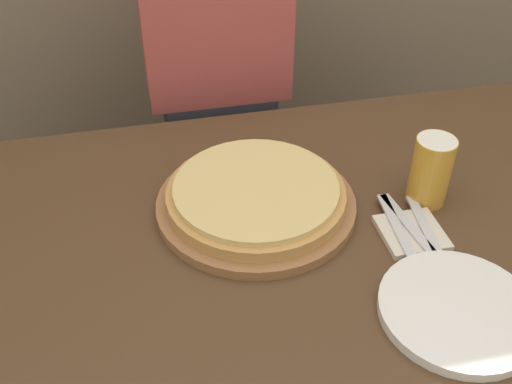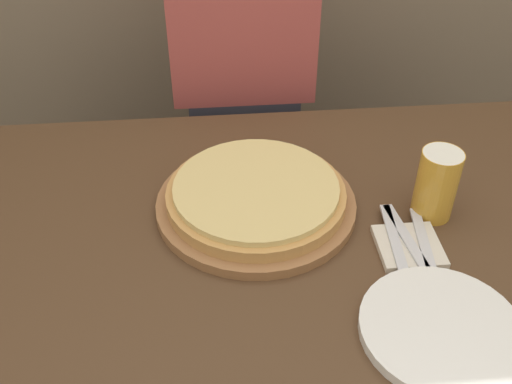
{
  "view_description": "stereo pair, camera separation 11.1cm",
  "coord_description": "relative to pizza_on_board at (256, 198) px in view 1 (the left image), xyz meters",
  "views": [
    {
      "loc": [
        -0.27,
        -0.79,
        1.49
      ],
      "look_at": [
        -0.08,
        0.06,
        0.79
      ],
      "focal_mm": 42.0,
      "sensor_mm": 36.0,
      "label": 1
    },
    {
      "loc": [
        -0.16,
        -0.8,
        1.49
      ],
      "look_at": [
        -0.08,
        0.06,
        0.79
      ],
      "focal_mm": 42.0,
      "sensor_mm": 36.0,
      "label": 2
    }
  ],
  "objects": [
    {
      "name": "dinner_plate",
      "position": [
        0.25,
        -0.32,
        -0.02
      ],
      "size": [
        0.25,
        0.25,
        0.02
      ],
      "color": "white",
      "rests_on": "dining_table"
    },
    {
      "name": "pizza_on_board",
      "position": [
        0.0,
        0.0,
        0.0
      ],
      "size": [
        0.38,
        0.38,
        0.06
      ],
      "color": "#99663D",
      "rests_on": "dining_table"
    },
    {
      "name": "fork",
      "position": [
        0.23,
        -0.13,
        -0.01
      ],
      "size": [
        0.03,
        0.21,
        0.0
      ],
      "color": "silver",
      "rests_on": "napkin_stack"
    },
    {
      "name": "spoon",
      "position": [
        0.28,
        -0.13,
        -0.01
      ],
      "size": [
        0.04,
        0.18,
        0.0
      ],
      "color": "silver",
      "rests_on": "napkin_stack"
    },
    {
      "name": "dining_table",
      "position": [
        0.08,
        -0.06,
        -0.4
      ],
      "size": [
        1.37,
        0.82,
        0.75
      ],
      "color": "#4C331E",
      "rests_on": "ground_plane"
    },
    {
      "name": "beer_glass",
      "position": [
        0.33,
        -0.04,
        0.05
      ],
      "size": [
        0.08,
        0.08,
        0.14
      ],
      "color": "gold",
      "rests_on": "dining_table"
    },
    {
      "name": "napkin_stack",
      "position": [
        0.26,
        -0.13,
        -0.02
      ],
      "size": [
        0.11,
        0.11,
        0.01
      ],
      "color": "beige",
      "rests_on": "dining_table"
    },
    {
      "name": "dinner_knife",
      "position": [
        0.26,
        -0.13,
        -0.01
      ],
      "size": [
        0.04,
        0.21,
        0.0
      ],
      "color": "silver",
      "rests_on": "napkin_stack"
    },
    {
      "name": "diner_person",
      "position": [
        0.01,
        0.52,
        -0.1
      ],
      "size": [
        0.35,
        0.21,
        1.36
      ],
      "color": "#33333D",
      "rests_on": "ground_plane"
    }
  ]
}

